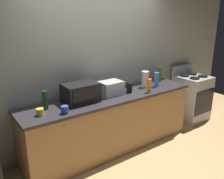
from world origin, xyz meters
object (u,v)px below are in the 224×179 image
(mug_yellow, at_px, (40,112))
(mug_red, at_px, (151,79))
(bottle_wine, at_px, (45,100))
(microwave, at_px, (81,93))
(bottle_olive_oil, at_px, (160,74))
(mug_blue, at_px, (65,110))
(paper_towel_roll, at_px, (145,79))
(cordless_phone, at_px, (129,88))
(toaster_oven, at_px, (111,88))
(bottle_dish_soap, at_px, (149,86))
(stove_range, at_px, (191,97))
(bottle_spray_cleaner, at_px, (156,80))

(mug_yellow, distance_m, mug_red, 2.21)
(bottle_wine, height_order, mug_yellow, bottle_wine)
(microwave, relative_size, bottle_olive_oil, 1.78)
(mug_blue, bearing_deg, paper_towel_roll, 8.80)
(bottle_wine, distance_m, bottle_olive_oil, 2.20)
(cordless_phone, bearing_deg, paper_towel_roll, 25.11)
(paper_towel_roll, xyz_separation_m, cordless_phone, (-0.40, -0.06, -0.06))
(toaster_oven, xyz_separation_m, cordless_phone, (0.30, -0.07, -0.03))
(microwave, height_order, mug_blue, microwave)
(bottle_dish_soap, height_order, mug_yellow, bottle_dish_soap)
(bottle_olive_oil, bearing_deg, stove_range, -10.62)
(stove_range, distance_m, cordless_phone, 1.75)
(bottle_dish_soap, relative_size, mug_yellow, 2.36)
(microwave, distance_m, bottle_spray_cleaner, 1.41)
(mug_blue, bearing_deg, toaster_oven, 16.13)
(stove_range, relative_size, bottle_olive_oil, 4.00)
(stove_range, relative_size, cordless_phone, 7.20)
(paper_towel_roll, xyz_separation_m, bottle_dish_soap, (-0.15, -0.25, -0.03))
(microwave, bearing_deg, cordless_phone, -4.27)
(toaster_oven, bearing_deg, microwave, -178.68)
(paper_towel_roll, xyz_separation_m, bottle_olive_oil, (0.47, 0.10, 0.00))
(stove_range, distance_m, bottle_olive_oil, 1.00)
(stove_range, xyz_separation_m, bottle_spray_cleaner, (-1.10, -0.04, 0.56))
(microwave, height_order, toaster_oven, microwave)
(toaster_oven, relative_size, bottle_wine, 1.38)
(microwave, bearing_deg, bottle_wine, 176.13)
(cordless_phone, height_order, mug_yellow, cordless_phone)
(mug_red, height_order, mug_blue, mug_red)
(paper_towel_roll, bearing_deg, cordless_phone, -170.90)
(cordless_phone, height_order, mug_blue, cordless_phone)
(microwave, xyz_separation_m, toaster_oven, (0.53, 0.01, -0.03))
(toaster_oven, distance_m, mug_yellow, 1.17)
(bottle_olive_oil, relative_size, mug_yellow, 2.92)
(mug_red, bearing_deg, paper_towel_roll, -151.03)
(bottle_dish_soap, height_order, mug_blue, bottle_dish_soap)
(cordless_phone, xyz_separation_m, mug_red, (0.73, 0.24, -0.02))
(stove_range, xyz_separation_m, bottle_wine, (-3.01, 0.08, 0.56))
(microwave, bearing_deg, mug_blue, -145.74)
(cordless_phone, bearing_deg, bottle_spray_cleaner, 13.14)
(mug_yellow, bearing_deg, mug_blue, -23.53)
(cordless_phone, bearing_deg, stove_range, 16.49)
(bottle_wine, bearing_deg, stove_range, -1.56)
(toaster_oven, height_order, cordless_phone, toaster_oven)
(microwave, distance_m, toaster_oven, 0.53)
(mug_red, bearing_deg, microwave, -173.32)
(paper_towel_roll, distance_m, cordless_phone, 0.41)
(bottle_dish_soap, xyz_separation_m, mug_red, (0.47, 0.43, -0.06))
(cordless_phone, distance_m, bottle_olive_oil, 0.88)
(mug_red, relative_size, mug_blue, 1.06)
(bottle_olive_oil, xyz_separation_m, mug_blue, (-2.06, -0.35, -0.09))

